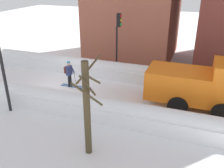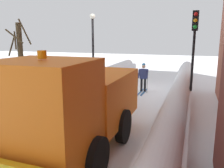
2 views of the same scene
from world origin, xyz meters
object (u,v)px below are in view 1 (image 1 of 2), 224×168
at_px(plow_truck, 203,85).
at_px(street_lamp, 0,56).
at_px(skier, 69,72).
at_px(bare_tree_near, 87,108).
at_px(traffic_light_pole, 118,33).

xyz_separation_m(plow_truck, street_lamp, (3.84, -9.92, 1.71)).
bearing_deg(plow_truck, street_lamp, -68.86).
xyz_separation_m(plow_truck, skier, (-0.25, -8.42, -0.48)).
xyz_separation_m(skier, bare_tree_near, (5.78, 4.13, 1.18)).
bearing_deg(street_lamp, traffic_light_pole, 150.29).
bearing_deg(street_lamp, plow_truck, 111.14).
bearing_deg(street_lamp, skier, 159.80).
relative_size(traffic_light_pole, street_lamp, 0.91).
bearing_deg(skier, plow_truck, 88.27).
height_order(street_lamp, bare_tree_near, street_lamp).
xyz_separation_m(skier, street_lamp, (4.09, -1.51, 2.19)).
height_order(traffic_light_pole, street_lamp, street_lamp).
distance_m(street_lamp, bare_tree_near, 5.96).
relative_size(plow_truck, skier, 3.31).
relative_size(plow_truck, traffic_light_pole, 1.31).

